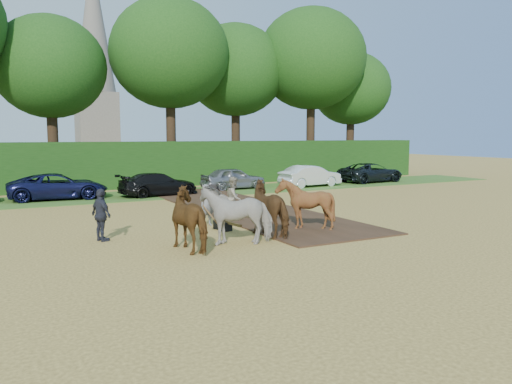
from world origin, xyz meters
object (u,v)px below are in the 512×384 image
spectator_far (101,215)px  church (95,56)px  plough_team (254,211)px  spectator_near (234,198)px  parked_cars (170,182)px

spectator_far → church: bearing=-30.2°
plough_team → spectator_near: bearing=73.9°
spectator_near → church: church is taller
plough_team → church: (5.23, 54.50, 12.80)m
church → spectator_far: bearing=-100.5°
spectator_far → church: size_ratio=0.06×
plough_team → parked_cars: (1.61, 13.63, -0.23)m
spectator_near → plough_team: plough_team is taller
spectator_near → spectator_far: bearing=147.9°
parked_cars → spectator_far: bearing=-117.8°
spectator_far → plough_team: size_ratio=0.27×
spectator_far → parked_cars: bearing=-47.4°
plough_team → church: bearing=84.5°
spectator_near → church: size_ratio=0.06×
spectator_near → spectator_far: spectator_near is taller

